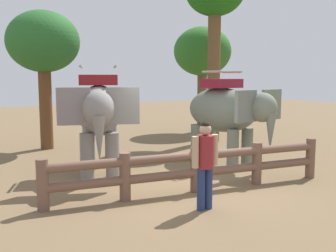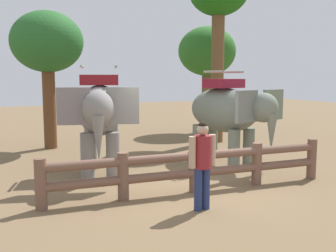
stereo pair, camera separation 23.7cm
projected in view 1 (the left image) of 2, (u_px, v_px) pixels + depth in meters
The scene contains 8 objects.
ground_plane at pixel (192, 190), 9.26m from camera, with size 60.00×60.00×0.00m, color brown.
log_fence at pixel (196, 166), 9.07m from camera, with size 6.98×0.99×1.05m.
elephant_near_left at pixel (99, 113), 10.75m from camera, with size 2.46×3.54×2.97m.
elephant_center at pixel (227, 112), 11.85m from camera, with size 1.97×3.37×2.84m.
tourist_woman_in_black at pixel (205, 159), 7.80m from camera, with size 0.63×0.37×1.78m.
tree_far_left at pixel (202, 53), 18.78m from camera, with size 2.75×2.75×5.04m.
tree_back_center at pixel (43, 44), 14.16m from camera, with size 2.61×2.61×5.04m.
tree_far_right at pixel (215, 0), 15.56m from camera, with size 2.39×2.39×7.08m.
Camera 1 is at (-4.87, -7.59, 2.66)m, focal length 41.99 mm.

